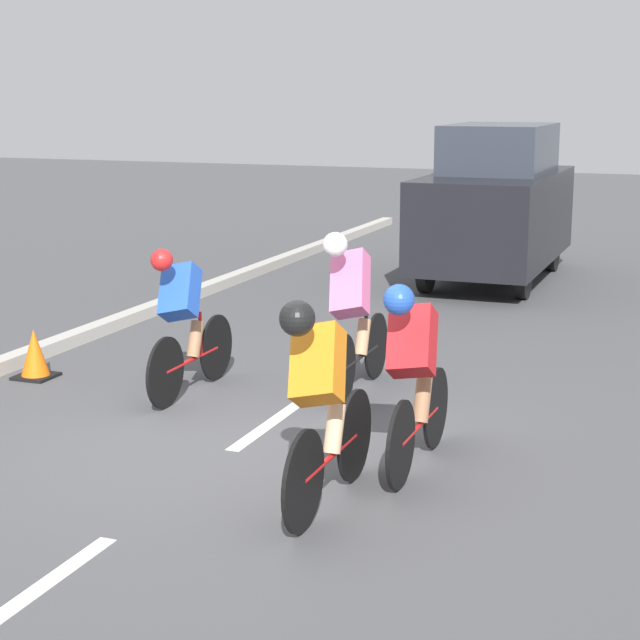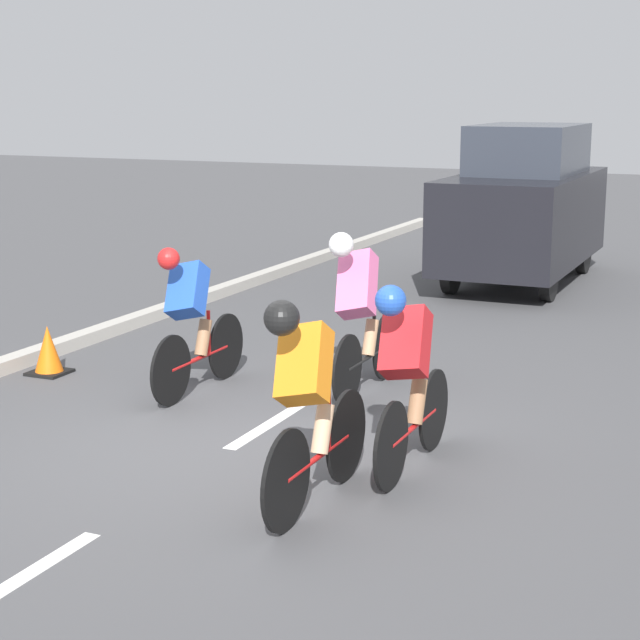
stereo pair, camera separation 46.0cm
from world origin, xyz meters
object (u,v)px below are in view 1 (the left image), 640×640
cyclist_red (414,370)px  cyclist_orange (321,396)px  cyclist_blue (184,318)px  support_car (495,204)px  cyclist_pink (352,307)px  traffic_cone (35,355)px

cyclist_red → cyclist_orange: 1.01m
cyclist_orange → cyclist_blue: 3.02m
support_car → cyclist_pink: bearing=90.2°
cyclist_pink → cyclist_orange: 2.84m
cyclist_red → support_car: 8.30m
traffic_cone → cyclist_orange: bearing=151.0°
cyclist_pink → cyclist_orange: size_ratio=0.97×
cyclist_orange → support_car: support_car is taller
cyclist_red → cyclist_pink: size_ratio=0.99×
cyclist_orange → support_car: size_ratio=0.42×
cyclist_red → cyclist_orange: (0.37, 0.94, 0.02)m
support_car → traffic_cone: 7.73m
cyclist_orange → cyclist_red: bearing=-111.6°
cyclist_pink → traffic_cone: cyclist_pink is taller
traffic_cone → cyclist_pink: bearing=-168.5°
cyclist_red → cyclist_blue: bearing=-25.0°
cyclist_blue → cyclist_pink: bearing=-156.3°
cyclist_red → cyclist_orange: cyclist_orange is taller
cyclist_pink → cyclist_blue: (1.42, 0.62, -0.09)m
cyclist_red → traffic_cone: size_ratio=3.27×
cyclist_orange → support_car: (0.76, -9.15, 0.35)m
support_car → cyclist_blue: bearing=78.8°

